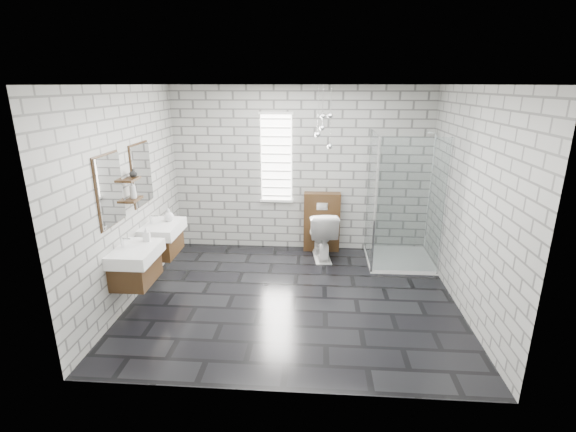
# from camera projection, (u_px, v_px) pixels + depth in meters

# --- Properties ---
(floor) EXTENTS (4.20, 3.60, 0.02)m
(floor) POSITION_uv_depth(u_px,v_px,m) (294.00, 298.00, 5.55)
(floor) COLOR black
(floor) RESTS_ON ground
(ceiling) EXTENTS (4.20, 3.60, 0.02)m
(ceiling) POSITION_uv_depth(u_px,v_px,m) (295.00, 84.00, 4.73)
(ceiling) COLOR white
(ceiling) RESTS_ON wall_back
(wall_back) EXTENTS (4.20, 0.02, 2.70)m
(wall_back) POSITION_uv_depth(u_px,v_px,m) (301.00, 170.00, 6.86)
(wall_back) COLOR #A6A6A0
(wall_back) RESTS_ON floor
(wall_front) EXTENTS (4.20, 0.02, 2.70)m
(wall_front) POSITION_uv_depth(u_px,v_px,m) (282.00, 257.00, 3.42)
(wall_front) COLOR #A6A6A0
(wall_front) RESTS_ON floor
(wall_left) EXTENTS (0.02, 3.60, 2.70)m
(wall_left) POSITION_uv_depth(u_px,v_px,m) (129.00, 196.00, 5.29)
(wall_left) COLOR #A6A6A0
(wall_left) RESTS_ON floor
(wall_right) EXTENTS (0.02, 3.60, 2.70)m
(wall_right) POSITION_uv_depth(u_px,v_px,m) (470.00, 203.00, 5.00)
(wall_right) COLOR #A6A6A0
(wall_right) RESTS_ON floor
(vanity_left) EXTENTS (0.47, 0.70, 1.57)m
(vanity_left) POSITION_uv_depth(u_px,v_px,m) (133.00, 255.00, 4.98)
(vanity_left) COLOR #412A14
(vanity_left) RESTS_ON wall_left
(vanity_right) EXTENTS (0.47, 0.70, 1.57)m
(vanity_right) POSITION_uv_depth(u_px,v_px,m) (160.00, 230.00, 5.83)
(vanity_right) COLOR #412A14
(vanity_right) RESTS_ON wall_left
(shelf_lower) EXTENTS (0.14, 0.30, 0.03)m
(shelf_lower) POSITION_uv_depth(u_px,v_px,m) (133.00, 199.00, 5.24)
(shelf_lower) COLOR #412A14
(shelf_lower) RESTS_ON wall_left
(shelf_upper) EXTENTS (0.14, 0.30, 0.03)m
(shelf_upper) POSITION_uv_depth(u_px,v_px,m) (131.00, 179.00, 5.16)
(shelf_upper) COLOR #412A14
(shelf_upper) RESTS_ON wall_left
(window) EXTENTS (0.56, 0.05, 1.48)m
(window) POSITION_uv_depth(u_px,v_px,m) (276.00, 158.00, 6.80)
(window) COLOR white
(window) RESTS_ON wall_back
(cistern_panel) EXTENTS (0.60, 0.20, 1.00)m
(cistern_panel) POSITION_uv_depth(u_px,v_px,m) (322.00, 222.00, 6.99)
(cistern_panel) COLOR #412A14
(cistern_panel) RESTS_ON floor
(flush_plate) EXTENTS (0.18, 0.01, 0.12)m
(flush_plate) POSITION_uv_depth(u_px,v_px,m) (322.00, 206.00, 6.80)
(flush_plate) COLOR silver
(flush_plate) RESTS_ON cistern_panel
(shower_enclosure) EXTENTS (1.00, 1.00, 2.03)m
(shower_enclosure) POSITION_uv_depth(u_px,v_px,m) (396.00, 234.00, 6.42)
(shower_enclosure) COLOR white
(shower_enclosure) RESTS_ON floor
(pendant_cluster) EXTENTS (0.28, 0.22, 0.93)m
(pendant_cluster) POSITION_uv_depth(u_px,v_px,m) (324.00, 128.00, 6.20)
(pendant_cluster) COLOR silver
(pendant_cluster) RESTS_ON ceiling
(toilet) EXTENTS (0.54, 0.83, 0.79)m
(toilet) POSITION_uv_depth(u_px,v_px,m) (322.00, 234.00, 6.71)
(toilet) COLOR white
(toilet) RESTS_ON floor
(soap_bottle_a) EXTENTS (0.10, 0.10, 0.18)m
(soap_bottle_a) POSITION_uv_depth(u_px,v_px,m) (146.00, 234.00, 5.14)
(soap_bottle_a) COLOR #B2B2B2
(soap_bottle_a) RESTS_ON vanity_left
(soap_bottle_b) EXTENTS (0.16, 0.16, 0.18)m
(soap_bottle_b) POSITION_uv_depth(u_px,v_px,m) (169.00, 215.00, 5.90)
(soap_bottle_b) COLOR #B2B2B2
(soap_bottle_b) RESTS_ON vanity_right
(soap_bottle_c) EXTENTS (0.12, 0.12, 0.22)m
(soap_bottle_c) POSITION_uv_depth(u_px,v_px,m) (133.00, 190.00, 5.20)
(soap_bottle_c) COLOR #B2B2B2
(soap_bottle_c) RESTS_ON shelf_lower
(vase) EXTENTS (0.11, 0.11, 0.10)m
(vase) POSITION_uv_depth(u_px,v_px,m) (133.00, 173.00, 5.20)
(vase) COLOR #B2B2B2
(vase) RESTS_ON shelf_upper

